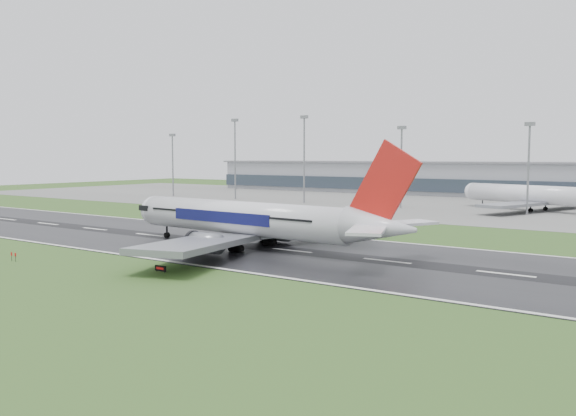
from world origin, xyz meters
The scene contains 12 objects.
ground centered at (0.00, 0.00, 0.00)m, with size 520.00×520.00×0.00m, color #2C4F1D.
runway centered at (0.00, 0.00, 0.05)m, with size 400.00×45.00×0.10m, color black.
apron centered at (0.00, 125.00, 0.04)m, with size 400.00×130.00×0.08m, color slate.
terminal centered at (0.00, 185.00, 7.50)m, with size 240.00×36.00×15.00m, color gray.
main_airliner centered at (33.50, -2.52, 10.05)m, with size 67.39×64.18×19.89m, color silver, non-canonical shape.
parked_airliner centered at (59.73, 114.82, 8.81)m, with size 59.60×55.49×17.47m, color silver, non-canonical shape.
runway_sign centered at (34.83, -29.04, 0.52)m, with size 2.30×0.26×1.04m, color black, non-canonical shape.
floodmast_0 centered at (-95.16, 100.00, 13.68)m, with size 0.64×0.64×27.35m, color gray.
floodmast_1 centered at (-57.93, 100.00, 16.40)m, with size 0.64×0.64×32.79m, color gray.
floodmast_2 centered at (-23.01, 100.00, 16.41)m, with size 0.64×0.64×32.81m, color gray.
floodmast_3 centered at (17.67, 100.00, 13.80)m, with size 0.64×0.64×27.60m, color gray.
floodmast_4 centered at (60.04, 100.00, 13.77)m, with size 0.64×0.64×27.53m, color gray.
Camera 1 is at (103.98, -93.11, 18.14)m, focal length 36.98 mm.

